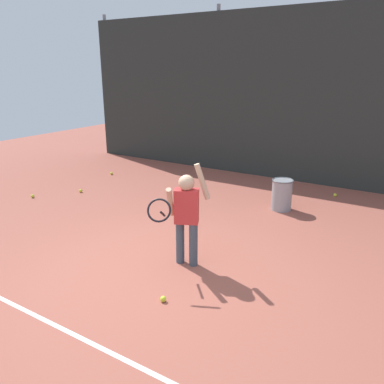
# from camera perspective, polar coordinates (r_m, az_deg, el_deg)

# --- Properties ---
(ground_plane) EXTENTS (20.00, 20.00, 0.00)m
(ground_plane) POSITION_cam_1_polar(r_m,az_deg,el_deg) (5.04, -6.53, -11.36)
(ground_plane) COLOR #9E5142
(court_line_baseline) EXTENTS (9.00, 0.05, 0.00)m
(court_line_baseline) POSITION_cam_1_polar(r_m,az_deg,el_deg) (4.23, -18.62, -18.58)
(court_line_baseline) COLOR white
(court_line_baseline) RESTS_ON ground
(back_fence_windscreen) EXTENTS (10.85, 0.08, 3.67)m
(back_fence_windscreen) POSITION_cam_1_polar(r_m,az_deg,el_deg) (8.89, 13.84, 13.42)
(back_fence_windscreen) COLOR #282D2B
(back_fence_windscreen) RESTS_ON ground
(fence_post_0) EXTENTS (0.09, 0.09, 3.82)m
(fence_post_0) POSITION_cam_1_polar(r_m,az_deg,el_deg) (11.71, -12.19, 14.86)
(fence_post_0) COLOR slate
(fence_post_0) RESTS_ON ground
(fence_post_1) EXTENTS (0.09, 0.09, 3.82)m
(fence_post_1) POSITION_cam_1_polar(r_m,az_deg,el_deg) (9.64, 3.71, 14.64)
(fence_post_1) COLOR slate
(fence_post_1) RESTS_ON ground
(fence_post_2) EXTENTS (0.09, 0.09, 3.82)m
(fence_post_2) POSITION_cam_1_polar(r_m,az_deg,el_deg) (8.56, 25.49, 12.60)
(fence_post_2) COLOR slate
(fence_post_2) RESTS_ON ground
(tennis_player) EXTENTS (0.52, 0.79, 1.35)m
(tennis_player) POSITION_cam_1_polar(r_m,az_deg,el_deg) (4.84, -0.97, -2.99)
(tennis_player) COLOR #3F4C59
(tennis_player) RESTS_ON ground
(ball_hopper) EXTENTS (0.38, 0.38, 0.56)m
(ball_hopper) POSITION_cam_1_polar(r_m,az_deg,el_deg) (7.10, 13.12, -0.34)
(ball_hopper) COLOR gray
(ball_hopper) RESTS_ON ground
(tennis_ball_1) EXTENTS (0.07, 0.07, 0.07)m
(tennis_ball_1) POSITION_cam_1_polar(r_m,az_deg,el_deg) (4.40, -4.28, -15.47)
(tennis_ball_1) COLOR #CCE033
(tennis_ball_1) RESTS_ON ground
(tennis_ball_2) EXTENTS (0.07, 0.07, 0.07)m
(tennis_ball_2) POSITION_cam_1_polar(r_m,az_deg,el_deg) (8.28, -16.11, 0.18)
(tennis_ball_2) COLOR #CCE033
(tennis_ball_2) RESTS_ON ground
(tennis_ball_4) EXTENTS (0.07, 0.07, 0.07)m
(tennis_ball_4) POSITION_cam_1_polar(r_m,az_deg,el_deg) (8.26, -22.47, -0.56)
(tennis_ball_4) COLOR #CCE033
(tennis_ball_4) RESTS_ON ground
(tennis_ball_6) EXTENTS (0.07, 0.07, 0.07)m
(tennis_ball_6) POSITION_cam_1_polar(r_m,az_deg,el_deg) (8.20, 20.36, -0.42)
(tennis_ball_6) COLOR #CCE033
(tennis_ball_6) RESTS_ON ground
(tennis_ball_7) EXTENTS (0.07, 0.07, 0.07)m
(tennis_ball_7) POSITION_cam_1_polar(r_m,az_deg,el_deg) (9.48, -11.80, 2.72)
(tennis_ball_7) COLOR #CCE033
(tennis_ball_7) RESTS_ON ground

